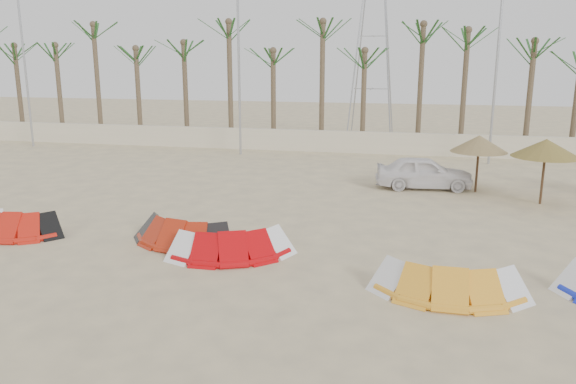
% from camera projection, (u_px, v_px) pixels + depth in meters
% --- Properties ---
extents(ground, '(120.00, 120.00, 0.00)m').
position_uv_depth(ground, '(232.00, 305.00, 13.06)').
color(ground, beige).
rests_on(ground, ground).
extents(boundary_wall, '(60.00, 0.30, 1.30)m').
position_uv_depth(boundary_wall, '(346.00, 142.00, 33.78)').
color(boundary_wall, beige).
rests_on(boundary_wall, ground).
extents(palm_line, '(52.00, 4.00, 7.70)m').
position_uv_depth(palm_line, '(362.00, 43.00, 33.71)').
color(palm_line, brown).
rests_on(palm_line, ground).
extents(lamp_a, '(1.25, 0.14, 11.00)m').
position_uv_depth(lamp_a, '(24.00, 55.00, 34.91)').
color(lamp_a, '#A5A8AD').
rests_on(lamp_a, ground).
extents(lamp_b, '(1.25, 0.14, 11.00)m').
position_uv_depth(lamp_b, '(239.00, 54.00, 31.95)').
color(lamp_b, '#A5A8AD').
rests_on(lamp_b, ground).
extents(lamp_c, '(1.25, 0.14, 11.00)m').
position_uv_depth(lamp_c, '(498.00, 54.00, 28.99)').
color(lamp_c, '#A5A8AD').
rests_on(lamp_c, ground).
extents(pylon, '(3.00, 3.00, 14.00)m').
position_uv_depth(pylon, '(370.00, 139.00, 39.42)').
color(pylon, '#A5A8AD').
rests_on(pylon, ground).
extents(kite_red_left, '(3.08, 1.89, 0.90)m').
position_uv_depth(kite_red_left, '(22.00, 222.00, 18.15)').
color(kite_red_left, red).
rests_on(kite_red_left, ground).
extents(kite_red_mid, '(3.55, 2.07, 0.90)m').
position_uv_depth(kite_red_mid, '(185.00, 229.00, 17.46)').
color(kite_red_mid, '#A8230D').
rests_on(kite_red_mid, ground).
extents(kite_red_right, '(3.91, 2.65, 0.90)m').
position_uv_depth(kite_red_right, '(235.00, 240.00, 16.37)').
color(kite_red_right, '#BD050A').
rests_on(kite_red_right, ground).
extents(kite_orange, '(3.62, 1.57, 0.90)m').
position_uv_depth(kite_orange, '(448.00, 276.00, 13.70)').
color(kite_orange, orange).
rests_on(kite_orange, ground).
extents(parasol_left, '(2.37, 2.37, 2.44)m').
position_uv_depth(parasol_left, '(479.00, 144.00, 23.54)').
color(parasol_left, '#4C331E').
rests_on(parasol_left, ground).
extents(parasol_mid, '(2.57, 2.57, 2.57)m').
position_uv_depth(parasol_mid, '(546.00, 148.00, 21.54)').
color(parasol_mid, '#4C331E').
rests_on(parasol_mid, ground).
extents(car, '(4.30, 2.09, 1.42)m').
position_uv_depth(car, '(424.00, 172.00, 24.53)').
color(car, white).
rests_on(car, ground).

